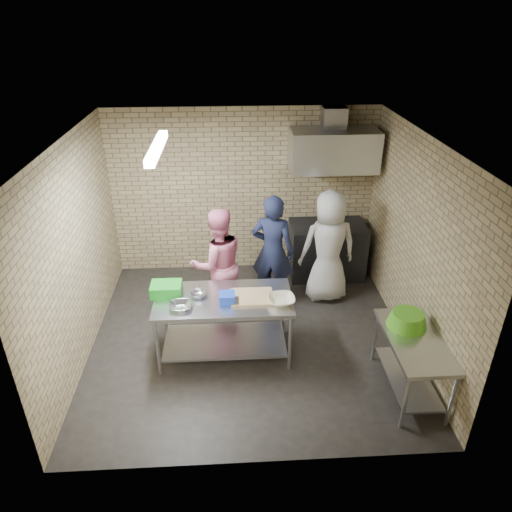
{
  "coord_description": "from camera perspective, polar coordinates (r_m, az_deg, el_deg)",
  "views": [
    {
      "loc": [
        -0.22,
        -5.16,
        4.03
      ],
      "look_at": [
        0.1,
        0.2,
        1.15
      ],
      "focal_mm": 33.06,
      "sensor_mm": 36.0,
      "label": 1
    }
  ],
  "objects": [
    {
      "name": "woman_pink",
      "position": [
        6.6,
        -4.61,
        -0.96
      ],
      "size": [
        0.95,
        0.83,
        1.65
      ],
      "primitive_type": "imported",
      "rotation": [
        0.0,
        0.0,
        3.45
      ],
      "color": "pink",
      "rests_on": "floor"
    },
    {
      "name": "bottle_green",
      "position": [
        7.6,
        12.42,
        12.21
      ],
      "size": [
        0.06,
        0.06,
        0.15
      ],
      "primitive_type": "cylinder",
      "color": "green",
      "rests_on": "wall_shelf"
    },
    {
      "name": "hood_duct",
      "position": [
        7.33,
        9.41,
        16.22
      ],
      "size": [
        0.35,
        0.3,
        0.3
      ],
      "primitive_type": "cube",
      "color": "#A5A8AD",
      "rests_on": "back_wall"
    },
    {
      "name": "green_basin",
      "position": [
        5.72,
        17.85,
        -7.29
      ],
      "size": [
        0.46,
        0.46,
        0.17
      ],
      "primitive_type": null,
      "color": "#59C626",
      "rests_on": "side_counter"
    },
    {
      "name": "front_wall",
      "position": [
        4.15,
        0.43,
        -12.04
      ],
      "size": [
        4.2,
        0.06,
        2.7
      ],
      "primitive_type": "cube",
      "color": "tan",
      "rests_on": "ground"
    },
    {
      "name": "woman_white",
      "position": [
        7.03,
        8.74,
        1.09
      ],
      "size": [
        0.89,
        0.63,
        1.72
      ],
      "primitive_type": "imported",
      "rotation": [
        0.0,
        0.0,
        3.24
      ],
      "color": "silver",
      "rests_on": "floor"
    },
    {
      "name": "back_wall",
      "position": [
        7.64,
        -1.56,
        7.69
      ],
      "size": [
        4.2,
        0.06,
        2.7
      ],
      "primitive_type": "cube",
      "color": "tan",
      "rests_on": "ground"
    },
    {
      "name": "left_wall",
      "position": [
        6.11,
        -20.95,
        0.19
      ],
      "size": [
        0.06,
        4.0,
        2.7
      ],
      "primitive_type": "cube",
      "color": "tan",
      "rests_on": "ground"
    },
    {
      "name": "range_hood",
      "position": [
        7.29,
        9.37,
        12.51
      ],
      "size": [
        1.3,
        0.6,
        0.6
      ],
      "primitive_type": "cube",
      "color": "silver",
      "rests_on": "back_wall"
    },
    {
      "name": "green_crate",
      "position": [
        5.93,
        -10.8,
        -3.97
      ],
      "size": [
        0.38,
        0.28,
        0.15
      ],
      "primitive_type": "cube",
      "color": "green",
      "rests_on": "prep_table"
    },
    {
      "name": "ceramic_bowl",
      "position": [
        5.69,
        3.09,
        -5.34
      ],
      "size": [
        0.34,
        0.34,
        0.08
      ],
      "primitive_type": "imported",
      "rotation": [
        0.0,
        0.0,
        0.06
      ],
      "color": "beige",
      "rests_on": "prep_table"
    },
    {
      "name": "side_counter",
      "position": [
        5.82,
        18.18,
        -12.39
      ],
      "size": [
        0.6,
        1.2,
        0.75
      ],
      "primitive_type": "cube",
      "color": "silver",
      "rests_on": "floor"
    },
    {
      "name": "prep_table",
      "position": [
        6.05,
        -3.85,
        -8.42
      ],
      "size": [
        1.69,
        0.84,
        0.84
      ],
      "primitive_type": "cube",
      "color": "silver",
      "rests_on": "floor"
    },
    {
      "name": "mixing_bowl_a",
      "position": [
        5.66,
        -9.09,
        -6.02
      ],
      "size": [
        0.28,
        0.28,
        0.06
      ],
      "primitive_type": "imported",
      "rotation": [
        0.0,
        0.0,
        0.06
      ],
      "color": "silver",
      "rests_on": "prep_table"
    },
    {
      "name": "man_navy",
      "position": [
        6.83,
        2.03,
        0.57
      ],
      "size": [
        0.72,
        0.59,
        1.72
      ],
      "primitive_type": "imported",
      "rotation": [
        0.0,
        0.0,
        2.82
      ],
      "color": "#151A36",
      "rests_on": "floor"
    },
    {
      "name": "wall_shelf",
      "position": [
        7.59,
        11.23,
        11.55
      ],
      "size": [
        0.8,
        0.2,
        0.04
      ],
      "primitive_type": "cube",
      "color": "#3F2B19",
      "rests_on": "back_wall"
    },
    {
      "name": "fluorescent_fixture",
      "position": [
        5.4,
        -11.91,
        12.72
      ],
      "size": [
        0.1,
        1.25,
        0.08
      ],
      "primitive_type": "cube",
      "color": "white",
      "rests_on": "ceiling"
    },
    {
      "name": "cutting_board",
      "position": [
        5.79,
        -0.51,
        -4.96
      ],
      "size": [
        0.52,
        0.39,
        0.03
      ],
      "primitive_type": "cube",
      "color": "tan",
      "rests_on": "prep_table"
    },
    {
      "name": "blue_tub",
      "position": [
        5.7,
        -3.5,
        -5.1
      ],
      "size": [
        0.19,
        0.19,
        0.12
      ],
      "primitive_type": "cube",
      "color": "blue",
      "rests_on": "prep_table"
    },
    {
      "name": "mixing_bowl_b",
      "position": [
        5.85,
        -6.94,
        -4.62
      ],
      "size": [
        0.21,
        0.21,
        0.06
      ],
      "primitive_type": "imported",
      "rotation": [
        0.0,
        0.0,
        0.06
      ],
      "color": "#BBBDC3",
      "rests_on": "prep_table"
    },
    {
      "name": "ceiling",
      "position": [
        5.33,
        -0.97,
        13.77
      ],
      "size": [
        4.2,
        4.2,
        0.0
      ],
      "primitive_type": "plane",
      "rotation": [
        3.14,
        0.0,
        0.0
      ],
      "color": "black",
      "rests_on": "ground"
    },
    {
      "name": "floor",
      "position": [
        6.55,
        -0.78,
        -9.77
      ],
      "size": [
        4.2,
        4.2,
        0.0
      ],
      "primitive_type": "plane",
      "color": "black",
      "rests_on": "ground"
    },
    {
      "name": "stove",
      "position": [
        7.85,
        8.52,
        0.75
      ],
      "size": [
        1.2,
        0.7,
        0.9
      ],
      "primitive_type": "cube",
      "color": "black",
      "rests_on": "floor"
    },
    {
      "name": "right_wall",
      "position": [
        6.26,
        18.73,
        1.26
      ],
      "size": [
        0.06,
        4.0,
        2.7
      ],
      "primitive_type": "cube",
      "color": "tan",
      "rests_on": "ground"
    }
  ]
}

